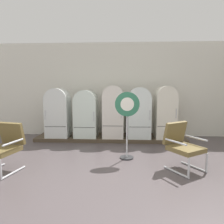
# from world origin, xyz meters

# --- Properties ---
(ground) EXTENTS (12.00, 10.00, 0.05)m
(ground) POSITION_xyz_m (0.00, 0.00, -0.03)
(ground) COLOR #4F4648
(back_wall) EXTENTS (11.76, 0.12, 3.15)m
(back_wall) POSITION_xyz_m (0.00, 3.66, 1.59)
(back_wall) COLOR silver
(back_wall) RESTS_ON ground
(display_plinth) EXTENTS (4.69, 0.95, 0.11)m
(display_plinth) POSITION_xyz_m (0.00, 3.02, 0.05)
(display_plinth) COLOR #4A3C2C
(display_plinth) RESTS_ON ground
(refrigerator_0) EXTENTS (0.70, 0.61, 1.52)m
(refrigerator_0) POSITION_xyz_m (-1.64, 2.88, 0.91)
(refrigerator_0) COLOR silver
(refrigerator_0) RESTS_ON display_plinth
(refrigerator_1) EXTENTS (0.70, 0.70, 1.47)m
(refrigerator_1) POSITION_xyz_m (-0.76, 2.93, 0.88)
(refrigerator_1) COLOR silver
(refrigerator_1) RESTS_ON display_plinth
(refrigerator_2) EXTENTS (0.64, 0.68, 1.60)m
(refrigerator_2) POSITION_xyz_m (0.09, 2.92, 0.96)
(refrigerator_2) COLOR silver
(refrigerator_2) RESTS_ON display_plinth
(refrigerator_3) EXTENTS (0.68, 0.71, 1.55)m
(refrigerator_3) POSITION_xyz_m (0.89, 2.93, 0.93)
(refrigerator_3) COLOR white
(refrigerator_3) RESTS_ON display_plinth
(refrigerator_4) EXTENTS (0.61, 0.62, 1.59)m
(refrigerator_4) POSITION_xyz_m (1.69, 2.89, 0.96)
(refrigerator_4) COLOR silver
(refrigerator_4) RESTS_ON display_plinth
(armchair_left) EXTENTS (0.73, 0.79, 0.95)m
(armchair_left) POSITION_xyz_m (-1.95, 0.50, 0.52)
(armchair_left) COLOR silver
(armchair_left) RESTS_ON ground
(armchair_right) EXTENTS (0.84, 0.88, 0.95)m
(armchair_right) POSITION_xyz_m (1.58, 0.75, 0.52)
(armchair_right) COLOR silver
(armchair_right) RESTS_ON ground
(sign_stand) EXTENTS (0.56, 0.32, 1.56)m
(sign_stand) POSITION_xyz_m (0.48, 1.29, 0.85)
(sign_stand) COLOR #2D2D30
(sign_stand) RESTS_ON ground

